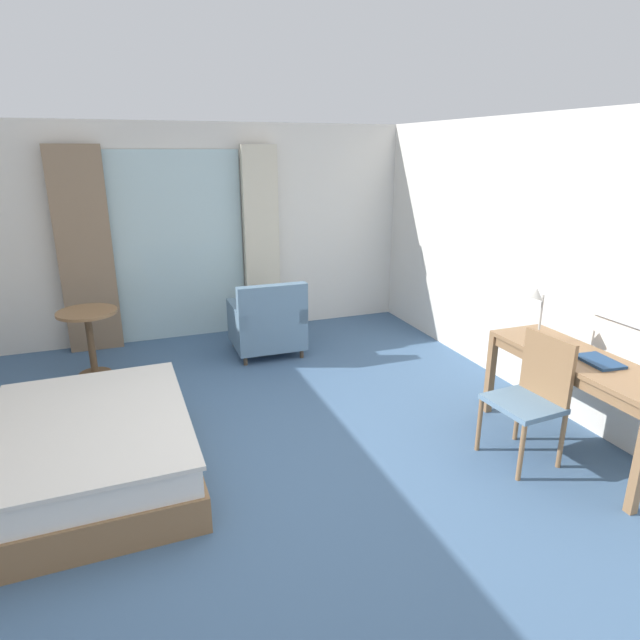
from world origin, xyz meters
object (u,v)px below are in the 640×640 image
object	(u,v)px
desk_chair	(533,392)
armchair_by_window	(267,325)
writing_desk	(583,370)
closed_book	(599,361)
bed	(30,459)
desk_lamp	(536,304)
round_cafe_table	(89,329)

from	to	relation	value
desk_chair	armchair_by_window	xyz separation A→B (m)	(-1.26, 2.74, -0.19)
writing_desk	closed_book	distance (m)	0.15
closed_book	armchair_by_window	bearing A→B (deg)	126.34
bed	desk_chair	size ratio (longest dim) A/B	2.16
closed_book	desk_chair	bearing A→B (deg)	168.35
desk_lamp	desk_chair	bearing A→B (deg)	-126.57
closed_book	round_cafe_table	bearing A→B (deg)	146.27
bed	closed_book	size ratio (longest dim) A/B	6.63
bed	writing_desk	distance (m)	3.95
desk_chair	closed_book	bearing A→B (deg)	-17.39
bed	round_cafe_table	size ratio (longest dim) A/B	2.97
closed_book	armchair_by_window	world-z (taller)	armchair_by_window
armchair_by_window	round_cafe_table	size ratio (longest dim) A/B	1.24
desk_chair	writing_desk	bearing A→B (deg)	-5.02
armchair_by_window	writing_desk	bearing A→B (deg)	-58.92
closed_book	armchair_by_window	xyz separation A→B (m)	(-1.70, 2.88, -0.42)
desk_lamp	armchair_by_window	bearing A→B (deg)	123.05
writing_desk	closed_book	size ratio (longest dim) A/B	4.97
desk_lamp	round_cafe_table	world-z (taller)	desk_lamp
desk_chair	armchair_by_window	size ratio (longest dim) A/B	1.10
closed_book	armchair_by_window	size ratio (longest dim) A/B	0.36
writing_desk	desk_chair	size ratio (longest dim) A/B	1.62
desk_lamp	round_cafe_table	distance (m)	4.18
armchair_by_window	bed	bearing A→B (deg)	-138.17
bed	armchair_by_window	xyz separation A→B (m)	(2.16, 1.94, 0.10)
desk_chair	bed	bearing A→B (deg)	166.74
desk_lamp	round_cafe_table	bearing A→B (deg)	144.57
bed	desk_lamp	xyz separation A→B (m)	(3.70, -0.43, 0.82)
bed	closed_book	world-z (taller)	bed
writing_desk	desk_chair	bearing A→B (deg)	174.98
writing_desk	desk_lamp	world-z (taller)	desk_lamp
writing_desk	armchair_by_window	distance (m)	3.26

